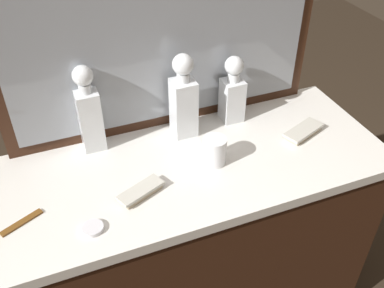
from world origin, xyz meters
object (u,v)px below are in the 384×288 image
(crystal_decanter_left, at_px, (90,116))
(silver_brush_center, at_px, (303,131))
(crystal_decanter_front, at_px, (184,103))
(silver_brush_rear, at_px, (141,192))
(tortoiseshell_comb, at_px, (22,222))
(crystal_tumbler_far_right, at_px, (214,152))
(crystal_decanter_far_right, at_px, (232,95))
(porcelain_dish, at_px, (93,228))

(crystal_decanter_left, relative_size, silver_brush_center, 1.82)
(crystal_decanter_left, bearing_deg, silver_brush_center, -16.16)
(crystal_decanter_front, distance_m, crystal_decanter_left, 0.32)
(crystal_decanter_left, distance_m, silver_brush_rear, 0.32)
(tortoiseshell_comb, bearing_deg, crystal_tumbler_far_right, 4.15)
(silver_brush_center, xyz_separation_m, tortoiseshell_comb, (-0.97, -0.07, -0.01))
(crystal_decanter_far_right, xyz_separation_m, silver_brush_center, (0.20, -0.18, -0.09))
(crystal_decanter_left, distance_m, silver_brush_center, 0.74)
(silver_brush_center, bearing_deg, crystal_decanter_far_right, 137.28)
(silver_brush_center, bearing_deg, crystal_tumbler_far_right, -176.07)
(crystal_decanter_left, bearing_deg, crystal_decanter_far_right, -2.61)
(crystal_decanter_far_right, bearing_deg, porcelain_dish, -149.58)
(crystal_decanter_front, xyz_separation_m, tortoiseshell_comb, (-0.58, -0.23, -0.12))
(crystal_decanter_far_right, bearing_deg, silver_brush_rear, -148.24)
(crystal_decanter_front, distance_m, crystal_decanter_far_right, 0.20)
(crystal_tumbler_far_right, relative_size, tortoiseshell_comb, 0.77)
(crystal_decanter_front, height_order, crystal_decanter_far_right, crystal_decanter_front)
(porcelain_dish, bearing_deg, crystal_decanter_far_right, 30.42)
(crystal_decanter_left, height_order, silver_brush_rear, crystal_decanter_left)
(silver_brush_rear, bearing_deg, porcelain_dish, -153.27)
(crystal_decanter_front, relative_size, tortoiseshell_comb, 2.51)
(crystal_tumbler_far_right, height_order, porcelain_dish, crystal_tumbler_far_right)
(crystal_tumbler_far_right, bearing_deg, crystal_decanter_far_right, 52.09)
(crystal_decanter_far_right, distance_m, silver_brush_center, 0.28)
(crystal_decanter_front, distance_m, silver_brush_center, 0.44)
(crystal_decanter_front, distance_m, porcelain_dish, 0.53)
(crystal_decanter_far_right, relative_size, silver_brush_center, 1.50)
(porcelain_dish, relative_size, tortoiseshell_comb, 0.50)
(crystal_decanter_left, distance_m, crystal_decanter_far_right, 0.51)
(silver_brush_center, relative_size, silver_brush_rear, 1.08)
(crystal_tumbler_far_right, distance_m, silver_brush_rear, 0.28)
(crystal_decanter_front, bearing_deg, crystal_decanter_far_right, 5.10)
(crystal_decanter_far_right, distance_m, silver_brush_rear, 0.51)
(silver_brush_rear, bearing_deg, crystal_tumbler_far_right, 12.52)
(silver_brush_center, bearing_deg, silver_brush_rear, -172.33)
(crystal_decanter_far_right, distance_m, porcelain_dish, 0.69)
(crystal_decanter_left, xyz_separation_m, porcelain_dish, (-0.08, -0.37, -0.12))
(porcelain_dish, height_order, tortoiseshell_comb, porcelain_dish)
(tortoiseshell_comb, bearing_deg, silver_brush_center, 4.07)
(crystal_decanter_front, height_order, silver_brush_center, crystal_decanter_front)
(crystal_tumbler_far_right, bearing_deg, tortoiseshell_comb, -175.85)
(crystal_decanter_left, bearing_deg, crystal_decanter_front, -7.37)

